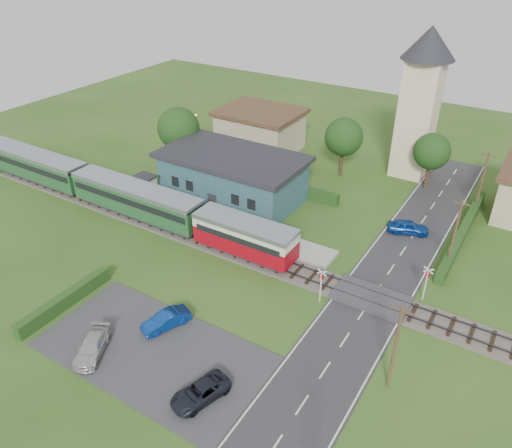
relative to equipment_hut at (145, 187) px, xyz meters
The scene contains 30 objects.
ground 18.82m from the equipment_hut, 16.11° to the right, with size 120.00×120.00×0.00m, color #2D4C19.
railway_track 18.36m from the equipment_hut, 10.08° to the right, with size 76.00×3.20×0.49m.
road 28.53m from the equipment_hut, 10.52° to the right, with size 6.00×70.00×0.05m, color #28282B.
car_park 23.90m from the equipment_hut, 46.19° to the right, with size 17.00×9.00×0.08m, color #333335.
crossing_deck 28.22m from the equipment_hut, ahead, with size 6.20×3.40×0.45m, color #333335.
platform 8.14m from the equipment_hut, ahead, with size 30.00×3.00×0.45m, color gray.
equipment_hut is the anchor object (origin of this frame).
station_building 9.92m from the equipment_hut, 35.92° to the left, with size 16.00×9.00×5.30m.
train 3.48m from the equipment_hut, 112.24° to the right, with size 43.20×2.90×3.40m.
church_tower 33.48m from the equipment_hut, 44.75° to the left, with size 6.00×6.00×17.60m.
house_west 20.05m from the equipment_hut, 81.38° to the left, with size 10.80×8.80×5.50m.
hedge_carpark 18.61m from the equipment_hut, 67.85° to the right, with size 0.80×9.00×1.20m, color #193814.
hedge_roadside 33.98m from the equipment_hut, 18.54° to the left, with size 0.80×18.00×1.20m, color #193814.
hedge_station 13.09m from the equipment_hut, 52.16° to the left, with size 22.00×0.80×1.30m, color #193814.
tree_a 9.73m from the equipment_hut, 102.80° to the left, with size 5.20×5.20×8.00m.
tree_b 24.16m from the equipment_hut, 48.05° to the left, with size 4.60×4.60×7.34m.
tree_c 32.81m from the equipment_hut, 37.29° to the left, with size 4.20×4.20×6.78m.
utility_pole_b 34.14m from the equipment_hut, 19.18° to the right, with size 1.40×0.22×7.00m.
utility_pole_c 32.61m from the equipment_hut, ahead, with size 1.40×0.22×7.00m.
utility_pole_d 36.37m from the equipment_hut, 27.55° to the left, with size 1.40×0.22×7.00m.
crossing_signal_near 25.04m from the equipment_hut, 12.94° to the right, with size 0.84×0.28×3.28m.
crossing_signal_far 31.61m from the equipment_hut, ahead, with size 0.84×0.28×3.28m.
streetlamp_west 15.39m from the equipment_hut, 105.12° to the left, with size 0.30×0.30×5.15m.
streetlamp_east 40.41m from the equipment_hut, 32.67° to the left, with size 0.30×0.30×5.15m.
car_on_road 28.71m from the equipment_hut, 17.76° to the left, with size 1.63×4.04×1.38m, color navy.
car_park_blue 21.49m from the equipment_hut, 43.22° to the right, with size 1.34×3.85×1.27m, color navy.
car_park_silver 23.59m from the equipment_hut, 56.70° to the right, with size 1.70×4.19×1.22m, color #B8B8B8.
car_park_dark 29.01m from the equipment_hut, 40.39° to the right, with size 1.90×4.13×1.15m, color black.
pedestrian_near 13.84m from the equipment_hut, ahead, with size 0.69×0.45×1.89m, color gray.
pedestrian_far 0.80m from the equipment_hut, ahead, with size 0.76×0.59×1.57m, color gray.
Camera 1 is at (18.93, -30.51, 26.98)m, focal length 35.00 mm.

